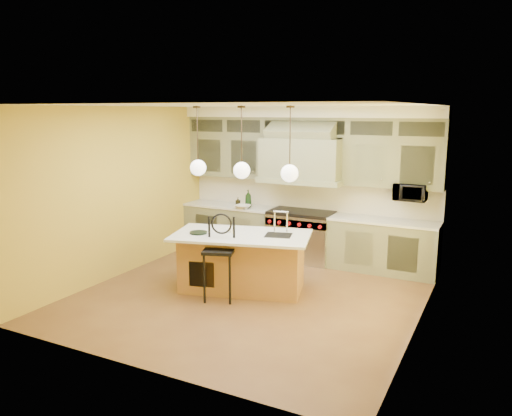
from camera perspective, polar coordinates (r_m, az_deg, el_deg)
The scene contains 18 objects.
floor at distance 7.85m, azimuth -0.79°, elevation -10.03°, with size 5.00×5.00×0.00m, color brown.
ceiling at distance 7.32m, azimuth -0.85°, elevation 11.66°, with size 5.00×5.00×0.00m, color white.
wall_back at distance 9.70m, azimuth 6.06°, elevation 2.87°, with size 5.00×5.00×0.00m, color gold.
wall_front at distance 5.41m, azimuth -13.23°, elevation -3.96°, with size 5.00×5.00×0.00m, color gold.
wall_left at distance 8.87m, azimuth -15.28°, elevation 1.77°, with size 5.00×5.00×0.00m, color gold.
wall_right at distance 6.69m, azimuth 18.53°, elevation -1.39°, with size 5.00×5.00×0.00m, color gold.
back_cabinetry at distance 9.46m, azimuth 5.48°, elevation 2.55°, with size 5.00×0.77×2.90m.
range at distance 9.56m, azimuth 5.18°, elevation -3.13°, with size 1.20×0.74×0.96m.
kitchen_island at distance 8.00m, azimuth -1.55°, elevation -6.03°, with size 2.36×1.66×1.35m.
counter_stool at distance 7.55m, azimuth -4.16°, elevation -4.93°, with size 0.58×0.58×1.29m.
microwave at distance 8.96m, azimuth 17.22°, elevation 1.75°, with size 0.54×0.37×0.30m, color black.
oil_bottle_a at distance 9.91m, azimuth -0.89°, elevation 1.11°, with size 0.13×0.13×0.34m, color black.
oil_bottle_b at distance 10.03m, azimuth -2.07°, elevation 0.74°, with size 0.08×0.08×0.17m, color black.
fruit_bowl at distance 9.73m, azimuth -1.53°, elevation 0.13°, with size 0.30×0.30×0.07m, color silver.
cup at distance 7.92m, azimuth -2.87°, elevation -2.53°, with size 0.10×0.10×0.09m, color white.
pendant_left at distance 8.11m, azimuth -6.64°, elevation 4.80°, with size 0.26×0.26×1.11m.
pendant_center at distance 7.70m, azimuth -1.64°, elevation 4.54°, with size 0.26×0.26×1.11m.
pendant_right at distance 7.35m, azimuth 3.86°, elevation 4.21°, with size 0.26×0.26×1.11m.
Camera 1 is at (3.40, -6.48, 2.83)m, focal length 35.00 mm.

